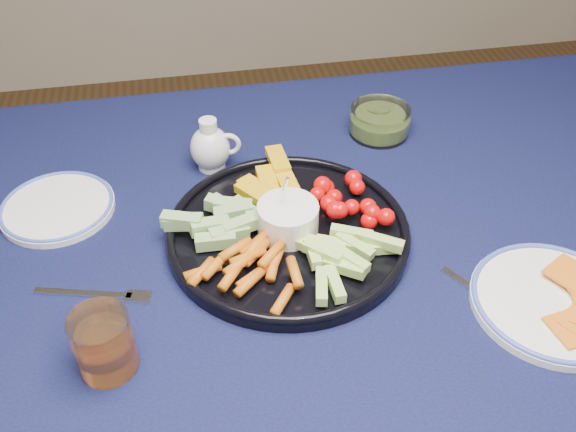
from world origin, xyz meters
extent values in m
cylinder|color=#51361B|center=(-0.72, 0.42, 0.35)|extent=(0.07, 0.07, 0.70)
cylinder|color=#51361B|center=(0.72, 0.42, 0.35)|extent=(0.07, 0.07, 0.70)
cube|color=#51361B|center=(0.00, 0.00, 0.72)|extent=(1.60, 1.00, 0.04)
cube|color=black|center=(0.00, 0.00, 0.74)|extent=(1.66, 1.06, 0.01)
cube|color=black|center=(0.00, 0.53, 0.60)|extent=(1.66, 0.01, 0.30)
cylinder|color=black|center=(-0.12, 0.03, 0.75)|extent=(0.38, 0.38, 0.02)
torus|color=black|center=(-0.12, 0.03, 0.77)|extent=(0.39, 0.39, 0.01)
cylinder|color=white|center=(-0.12, 0.03, 0.79)|extent=(0.10, 0.10, 0.05)
cylinder|color=white|center=(-0.12, 0.03, 0.81)|extent=(0.08, 0.08, 0.01)
cylinder|color=white|center=(-0.22, 0.24, 0.75)|extent=(0.05, 0.05, 0.01)
ellipsoid|color=white|center=(-0.22, 0.24, 0.79)|extent=(0.07, 0.07, 0.08)
cylinder|color=white|center=(-0.22, 0.24, 0.83)|extent=(0.03, 0.03, 0.03)
torus|color=white|center=(-0.18, 0.24, 0.80)|extent=(0.05, 0.02, 0.04)
torus|color=#455AC3|center=(-0.22, 0.24, 0.82)|extent=(0.04, 0.04, 0.00)
cylinder|color=white|center=(0.12, 0.30, 0.77)|extent=(0.12, 0.12, 0.05)
cylinder|color=#5C7722|center=(0.12, 0.30, 0.76)|extent=(0.10, 0.10, 0.03)
cylinder|color=white|center=(0.23, -0.18, 0.75)|extent=(0.23, 0.23, 0.01)
torus|color=#455AC3|center=(0.23, -0.18, 0.76)|extent=(0.23, 0.23, 0.01)
cylinder|color=white|center=(-0.39, -0.17, 0.79)|extent=(0.08, 0.08, 0.09)
cylinder|color=orange|center=(-0.39, -0.17, 0.77)|extent=(0.07, 0.07, 0.05)
cube|color=silver|center=(-0.43, -0.03, 0.75)|extent=(0.14, 0.05, 0.00)
cube|color=silver|center=(-0.35, -0.06, 0.75)|extent=(0.04, 0.03, 0.00)
cube|color=silver|center=(0.14, -0.15, 0.75)|extent=(0.09, 0.13, 0.00)
cube|color=silver|center=(0.18, -0.22, 0.75)|extent=(0.04, 0.04, 0.00)
cylinder|color=white|center=(-0.48, 0.17, 0.75)|extent=(0.19, 0.19, 0.01)
torus|color=#455AC3|center=(-0.48, 0.17, 0.76)|extent=(0.19, 0.19, 0.01)
camera|label=1|loc=(-0.26, -0.71, 1.45)|focal=40.00mm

